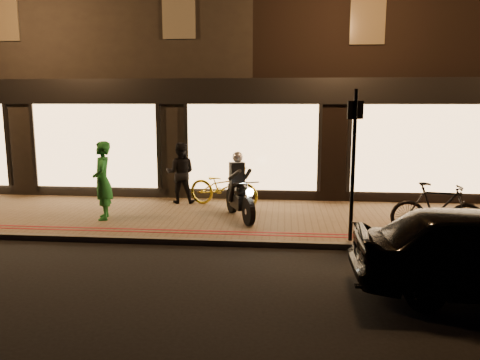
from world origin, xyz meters
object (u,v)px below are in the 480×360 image
object	(u,v)px
sign_post	(353,158)
motorcycle	(239,193)
bicycle_gold	(224,187)
person_green	(103,181)

from	to	relation	value
sign_post	motorcycle	bearing A→B (deg)	146.85
sign_post	bicycle_gold	bearing A→B (deg)	136.28
person_green	sign_post	bearing A→B (deg)	58.52
bicycle_gold	person_green	xyz separation A→B (m)	(-2.65, -1.62, 0.40)
bicycle_gold	person_green	world-z (taller)	person_green
sign_post	person_green	distance (m)	5.77
motorcycle	sign_post	bearing A→B (deg)	-56.31
motorcycle	bicycle_gold	bearing A→B (deg)	90.31
motorcycle	bicycle_gold	distance (m)	1.36
sign_post	person_green	size ratio (longest dim) A/B	1.62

